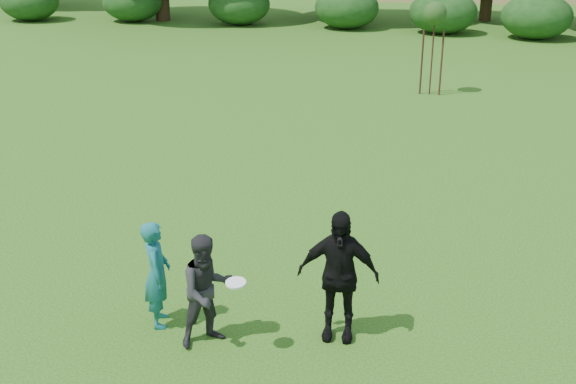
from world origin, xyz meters
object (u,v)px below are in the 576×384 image
player_teal (157,274)px  player_grey (207,290)px  sapling (435,16)px  player_black (338,275)px

player_teal → player_grey: size_ratio=0.99×
player_grey → sapling: 14.96m
player_black → sapling: 14.25m
player_teal → player_black: 2.53m
player_grey → sapling: size_ratio=0.56×
sapling → player_grey: bearing=-97.0°
player_teal → player_grey: bearing=-131.1°
player_teal → player_grey: 0.89m
player_teal → sapling: bearing=-33.9°
player_teal → player_black: (2.50, 0.32, 0.15)m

